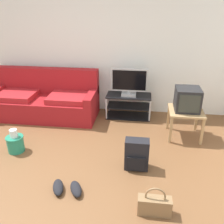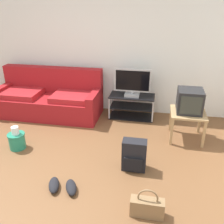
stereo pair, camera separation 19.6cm
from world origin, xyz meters
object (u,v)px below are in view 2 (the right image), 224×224
(side_table, at_px, (188,116))
(cleaning_bucket, at_px, (17,140))
(flat_tv, at_px, (132,83))
(couch, at_px, (49,99))
(tv_stand, at_px, (132,106))
(crt_tv, at_px, (190,101))
(backpack, at_px, (134,155))
(sneakers_pair, at_px, (62,186))
(handbag, at_px, (147,207))

(side_table, bearing_deg, cleaning_bucket, -162.85)
(flat_tv, height_order, side_table, flat_tv)
(side_table, bearing_deg, couch, 168.93)
(tv_stand, height_order, side_table, side_table)
(crt_tv, height_order, backpack, crt_tv)
(sneakers_pair, bearing_deg, handbag, -11.28)
(tv_stand, relative_size, crt_tv, 2.14)
(flat_tv, bearing_deg, cleaning_bucket, -138.31)
(crt_tv, bearing_deg, handbag, -106.74)
(cleaning_bucket, bearing_deg, side_table, 17.15)
(backpack, distance_m, handbag, 0.80)
(backpack, relative_size, cleaning_bucket, 1.18)
(handbag, distance_m, sneakers_pair, 1.05)
(crt_tv, xyz_separation_m, handbag, (-0.53, -1.75, -0.54))
(flat_tv, distance_m, handbag, 2.48)
(cleaning_bucket, bearing_deg, flat_tv, 41.69)
(sneakers_pair, bearing_deg, tv_stand, 75.06)
(couch, distance_m, tv_stand, 1.63)
(flat_tv, relative_size, backpack, 1.56)
(tv_stand, xyz_separation_m, handbag, (0.44, -2.39, -0.11))
(side_table, relative_size, cleaning_bucket, 1.47)
(cleaning_bucket, xyz_separation_m, sneakers_pair, (1.02, -0.74, -0.10))
(crt_tv, bearing_deg, sneakers_pair, -135.07)
(flat_tv, distance_m, crt_tv, 1.15)
(side_table, relative_size, crt_tv, 1.36)
(crt_tv, distance_m, handbag, 1.91)
(tv_stand, relative_size, cleaning_bucket, 2.31)
(side_table, distance_m, cleaning_bucket, 2.70)
(tv_stand, bearing_deg, handbag, -79.55)
(tv_stand, bearing_deg, crt_tv, -33.42)
(handbag, bearing_deg, crt_tv, 73.26)
(tv_stand, distance_m, handbag, 2.43)
(tv_stand, distance_m, sneakers_pair, 2.27)
(tv_stand, relative_size, sneakers_pair, 1.89)
(side_table, bearing_deg, handbag, -106.89)
(backpack, bearing_deg, flat_tv, 92.79)
(cleaning_bucket, bearing_deg, backpack, -5.59)
(tv_stand, relative_size, side_table, 1.57)
(couch, bearing_deg, crt_tv, -10.73)
(crt_tv, relative_size, cleaning_bucket, 1.08)
(crt_tv, height_order, sneakers_pair, crt_tv)
(handbag, xyz_separation_m, sneakers_pair, (-1.02, 0.20, -0.07))
(sneakers_pair, bearing_deg, couch, 117.02)
(crt_tv, height_order, handbag, crt_tv)
(sneakers_pair, bearing_deg, flat_tv, 74.91)
(couch, relative_size, tv_stand, 2.39)
(handbag, height_order, cleaning_bucket, cleaning_bucket)
(couch, xyz_separation_m, tv_stand, (1.62, 0.15, -0.10))
(couch, bearing_deg, handbag, -47.38)
(flat_tv, bearing_deg, handbag, -79.45)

